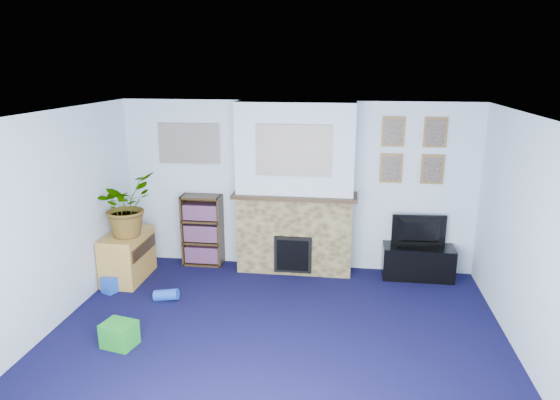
# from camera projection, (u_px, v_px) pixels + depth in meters

# --- Properties ---
(floor) EXTENTS (5.00, 4.50, 0.01)m
(floor) POSITION_uv_depth(u_px,v_px,m) (273.00, 346.00, 5.26)
(floor) COLOR #0F0E36
(floor) RESTS_ON ground
(ceiling) EXTENTS (5.00, 4.50, 0.01)m
(ceiling) POSITION_uv_depth(u_px,v_px,m) (272.00, 117.00, 4.62)
(ceiling) COLOR white
(ceiling) RESTS_ON wall_back
(wall_back) EXTENTS (5.00, 0.04, 2.40)m
(wall_back) POSITION_uv_depth(u_px,v_px,m) (297.00, 186.00, 7.09)
(wall_back) COLOR silver
(wall_back) RESTS_ON ground
(wall_front) EXTENTS (5.00, 0.04, 2.40)m
(wall_front) POSITION_uv_depth(u_px,v_px,m) (212.00, 374.00, 2.79)
(wall_front) COLOR silver
(wall_front) RESTS_ON ground
(wall_left) EXTENTS (0.04, 4.50, 2.40)m
(wall_left) POSITION_uv_depth(u_px,v_px,m) (39.00, 228.00, 5.27)
(wall_left) COLOR silver
(wall_left) RESTS_ON ground
(wall_right) EXTENTS (0.04, 4.50, 2.40)m
(wall_right) POSITION_uv_depth(u_px,v_px,m) (540.00, 252.00, 4.61)
(wall_right) COLOR silver
(wall_right) RESTS_ON ground
(chimney_breast) EXTENTS (1.72, 0.50, 2.40)m
(chimney_breast) POSITION_uv_depth(u_px,v_px,m) (295.00, 191.00, 6.90)
(chimney_breast) COLOR brown
(chimney_breast) RESTS_ON ground
(collage_main) EXTENTS (1.00, 0.03, 0.68)m
(collage_main) POSITION_uv_depth(u_px,v_px,m) (294.00, 151.00, 6.54)
(collage_main) COLOR gray
(collage_main) RESTS_ON chimney_breast
(collage_left) EXTENTS (0.90, 0.03, 0.58)m
(collage_left) POSITION_uv_depth(u_px,v_px,m) (189.00, 143.00, 7.13)
(collage_left) COLOR gray
(collage_left) RESTS_ON wall_back
(portrait_tl) EXTENTS (0.30, 0.03, 0.40)m
(portrait_tl) POSITION_uv_depth(u_px,v_px,m) (393.00, 132.00, 6.69)
(portrait_tl) COLOR brown
(portrait_tl) RESTS_ON wall_back
(portrait_tr) EXTENTS (0.30, 0.03, 0.40)m
(portrait_tr) POSITION_uv_depth(u_px,v_px,m) (435.00, 132.00, 6.62)
(portrait_tr) COLOR brown
(portrait_tr) RESTS_ON wall_back
(portrait_bl) EXTENTS (0.30, 0.03, 0.40)m
(portrait_bl) POSITION_uv_depth(u_px,v_px,m) (391.00, 168.00, 6.82)
(portrait_bl) COLOR brown
(portrait_bl) RESTS_ON wall_back
(portrait_br) EXTENTS (0.30, 0.03, 0.40)m
(portrait_br) POSITION_uv_depth(u_px,v_px,m) (432.00, 169.00, 6.75)
(portrait_br) COLOR brown
(portrait_br) RESTS_ON wall_back
(tv_stand) EXTENTS (0.96, 0.40, 0.46)m
(tv_stand) POSITION_uv_depth(u_px,v_px,m) (418.00, 262.00, 6.91)
(tv_stand) COLOR black
(tv_stand) RESTS_ON ground
(television) EXTENTS (0.75, 0.15, 0.43)m
(television) POSITION_uv_depth(u_px,v_px,m) (420.00, 231.00, 6.81)
(television) COLOR black
(television) RESTS_ON tv_stand
(bookshelf) EXTENTS (0.58, 0.28, 1.05)m
(bookshelf) POSITION_uv_depth(u_px,v_px,m) (203.00, 232.00, 7.32)
(bookshelf) COLOR #332312
(bookshelf) RESTS_ON ground
(sideboard) EXTENTS (0.47, 0.84, 0.66)m
(sideboard) POSITION_uv_depth(u_px,v_px,m) (128.00, 255.00, 6.84)
(sideboard) COLOR #BE8E3D
(sideboard) RESTS_ON ground
(potted_plant) EXTENTS (0.76, 0.84, 0.83)m
(potted_plant) POSITION_uv_depth(u_px,v_px,m) (125.00, 205.00, 6.60)
(potted_plant) COLOR #26661E
(potted_plant) RESTS_ON sideboard
(mantel_clock) EXTENTS (0.11, 0.07, 0.15)m
(mantel_clock) POSITION_uv_depth(u_px,v_px,m) (290.00, 189.00, 6.85)
(mantel_clock) COLOR gold
(mantel_clock) RESTS_ON chimney_breast
(mantel_candle) EXTENTS (0.05, 0.05, 0.15)m
(mantel_candle) POSITION_uv_depth(u_px,v_px,m) (313.00, 189.00, 6.81)
(mantel_candle) COLOR #B2BFC6
(mantel_candle) RESTS_ON chimney_breast
(mantel_teddy) EXTENTS (0.14, 0.14, 0.14)m
(mantel_teddy) POSITION_uv_depth(u_px,v_px,m) (255.00, 188.00, 6.92)
(mantel_teddy) COLOR gray
(mantel_teddy) RESTS_ON chimney_breast
(mantel_can) EXTENTS (0.06, 0.06, 0.11)m
(mantel_can) POSITION_uv_depth(u_px,v_px,m) (344.00, 191.00, 6.76)
(mantel_can) COLOR blue
(mantel_can) RESTS_ON chimney_breast
(green_crate) EXTENTS (0.38, 0.33, 0.26)m
(green_crate) POSITION_uv_depth(u_px,v_px,m) (119.00, 334.00, 5.24)
(green_crate) COLOR #198C26
(green_crate) RESTS_ON ground
(toy_ball) EXTENTS (0.17, 0.17, 0.17)m
(toy_ball) POSITION_uv_depth(u_px,v_px,m) (129.00, 280.00, 6.66)
(toy_ball) COLOR orange
(toy_ball) RESTS_ON ground
(toy_block) EXTENTS (0.22, 0.22, 0.21)m
(toy_block) POSITION_uv_depth(u_px,v_px,m) (110.00, 284.00, 6.49)
(toy_block) COLOR blue
(toy_block) RESTS_ON ground
(toy_tube) EXTENTS (0.32, 0.14, 0.18)m
(toy_tube) POSITION_uv_depth(u_px,v_px,m) (166.00, 295.00, 6.27)
(toy_tube) COLOR blue
(toy_tube) RESTS_ON ground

